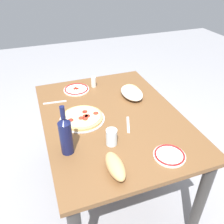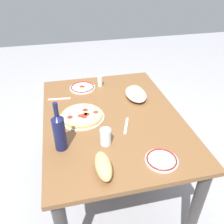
{
  "view_description": "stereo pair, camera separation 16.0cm",
  "coord_description": "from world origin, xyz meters",
  "px_view_note": "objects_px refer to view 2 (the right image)",
  "views": [
    {
      "loc": [
        -1.25,
        0.45,
        1.66
      ],
      "look_at": [
        0.0,
        0.0,
        0.77
      ],
      "focal_mm": 38.02,
      "sensor_mm": 36.0,
      "label": 1
    },
    {
      "loc": [
        -1.3,
        0.3,
        1.66
      ],
      "look_at": [
        0.0,
        0.0,
        0.77
      ],
      "focal_mm": 38.02,
      "sensor_mm": 36.0,
      "label": 2
    }
  ],
  "objects_px": {
    "water_glass": "(106,137)",
    "pepperoni_pizza": "(82,116)",
    "side_plate_near": "(82,87)",
    "side_plate_far": "(162,160)",
    "baked_pasta_dish": "(136,93)",
    "bread_loaf": "(103,166)",
    "dining_table": "(112,130)",
    "spice_shaker": "(100,81)",
    "wine_bottle": "(59,131)"
  },
  "relations": [
    {
      "from": "side_plate_near",
      "to": "side_plate_far",
      "type": "height_order",
      "value": "side_plate_near"
    },
    {
      "from": "side_plate_far",
      "to": "spice_shaker",
      "type": "relative_size",
      "value": 2.03
    },
    {
      "from": "wine_bottle",
      "to": "bread_loaf",
      "type": "distance_m",
      "value": 0.31
    },
    {
      "from": "baked_pasta_dish",
      "to": "bread_loaf",
      "type": "distance_m",
      "value": 0.77
    },
    {
      "from": "bread_loaf",
      "to": "spice_shaker",
      "type": "relative_size",
      "value": 2.28
    },
    {
      "from": "baked_pasta_dish",
      "to": "bread_loaf",
      "type": "relative_size",
      "value": 1.21
    },
    {
      "from": "pepperoni_pizza",
      "to": "side_plate_near",
      "type": "xyz_separation_m",
      "value": [
        0.41,
        -0.05,
        -0.01
      ]
    },
    {
      "from": "baked_pasta_dish",
      "to": "wine_bottle",
      "type": "xyz_separation_m",
      "value": [
        -0.44,
        0.58,
        0.08
      ]
    },
    {
      "from": "wine_bottle",
      "to": "spice_shaker",
      "type": "relative_size",
      "value": 3.45
    },
    {
      "from": "water_glass",
      "to": "wine_bottle",
      "type": "bearing_deg",
      "value": 85.33
    },
    {
      "from": "side_plate_near",
      "to": "spice_shaker",
      "type": "distance_m",
      "value": 0.16
    },
    {
      "from": "dining_table",
      "to": "water_glass",
      "type": "height_order",
      "value": "water_glass"
    },
    {
      "from": "pepperoni_pizza",
      "to": "baked_pasta_dish",
      "type": "height_order",
      "value": "baked_pasta_dish"
    },
    {
      "from": "baked_pasta_dish",
      "to": "side_plate_near",
      "type": "relative_size",
      "value": 1.17
    },
    {
      "from": "water_glass",
      "to": "pepperoni_pizza",
      "type": "bearing_deg",
      "value": 19.3
    },
    {
      "from": "pepperoni_pizza",
      "to": "baked_pasta_dish",
      "type": "bearing_deg",
      "value": -68.89
    },
    {
      "from": "wine_bottle",
      "to": "side_plate_near",
      "type": "height_order",
      "value": "wine_bottle"
    },
    {
      "from": "bread_loaf",
      "to": "spice_shaker",
      "type": "height_order",
      "value": "spice_shaker"
    },
    {
      "from": "side_plate_near",
      "to": "spice_shaker",
      "type": "relative_size",
      "value": 2.35
    },
    {
      "from": "wine_bottle",
      "to": "water_glass",
      "type": "bearing_deg",
      "value": -94.67
    },
    {
      "from": "bread_loaf",
      "to": "dining_table",
      "type": "bearing_deg",
      "value": -17.86
    },
    {
      "from": "wine_bottle",
      "to": "side_plate_near",
      "type": "distance_m",
      "value": 0.72
    },
    {
      "from": "water_glass",
      "to": "spice_shaker",
      "type": "xyz_separation_m",
      "value": [
        0.72,
        -0.1,
        -0.01
      ]
    },
    {
      "from": "side_plate_far",
      "to": "baked_pasta_dish",
      "type": "bearing_deg",
      "value": -5.64
    },
    {
      "from": "water_glass",
      "to": "spice_shaker",
      "type": "relative_size",
      "value": 1.16
    },
    {
      "from": "dining_table",
      "to": "pepperoni_pizza",
      "type": "relative_size",
      "value": 4.11
    },
    {
      "from": "pepperoni_pizza",
      "to": "side_plate_near",
      "type": "distance_m",
      "value": 0.42
    },
    {
      "from": "baked_pasta_dish",
      "to": "side_plate_near",
      "type": "height_order",
      "value": "baked_pasta_dish"
    },
    {
      "from": "wine_bottle",
      "to": "spice_shaker",
      "type": "height_order",
      "value": "wine_bottle"
    },
    {
      "from": "water_glass",
      "to": "side_plate_near",
      "type": "distance_m",
      "value": 0.71
    },
    {
      "from": "pepperoni_pizza",
      "to": "baked_pasta_dish",
      "type": "xyz_separation_m",
      "value": [
        0.17,
        -0.43,
        0.03
      ]
    },
    {
      "from": "baked_pasta_dish",
      "to": "water_glass",
      "type": "distance_m",
      "value": 0.57
    },
    {
      "from": "pepperoni_pizza",
      "to": "side_plate_near",
      "type": "bearing_deg",
      "value": -7.33
    },
    {
      "from": "pepperoni_pizza",
      "to": "wine_bottle",
      "type": "relative_size",
      "value": 1.0
    },
    {
      "from": "side_plate_near",
      "to": "spice_shaker",
      "type": "height_order",
      "value": "spice_shaker"
    },
    {
      "from": "water_glass",
      "to": "side_plate_near",
      "type": "relative_size",
      "value": 0.49
    },
    {
      "from": "dining_table",
      "to": "pepperoni_pizza",
      "type": "xyz_separation_m",
      "value": [
        0.02,
        0.2,
        0.14
      ]
    },
    {
      "from": "pepperoni_pizza",
      "to": "bread_loaf",
      "type": "relative_size",
      "value": 1.52
    },
    {
      "from": "water_glass",
      "to": "side_plate_near",
      "type": "bearing_deg",
      "value": 4.05
    },
    {
      "from": "wine_bottle",
      "to": "bread_loaf",
      "type": "xyz_separation_m",
      "value": [
        -0.22,
        -0.2,
        -0.08
      ]
    },
    {
      "from": "side_plate_near",
      "to": "side_plate_far",
      "type": "distance_m",
      "value": 0.96
    },
    {
      "from": "wine_bottle",
      "to": "side_plate_far",
      "type": "distance_m",
      "value": 0.57
    },
    {
      "from": "pepperoni_pizza",
      "to": "side_plate_near",
      "type": "height_order",
      "value": "pepperoni_pizza"
    },
    {
      "from": "bread_loaf",
      "to": "spice_shaker",
      "type": "xyz_separation_m",
      "value": [
        0.92,
        -0.15,
        0.01
      ]
    },
    {
      "from": "spice_shaker",
      "to": "side_plate_near",
      "type": "bearing_deg",
      "value": 94.3
    },
    {
      "from": "dining_table",
      "to": "side_plate_near",
      "type": "height_order",
      "value": "side_plate_near"
    },
    {
      "from": "dining_table",
      "to": "side_plate_near",
      "type": "bearing_deg",
      "value": 18.89
    },
    {
      "from": "dining_table",
      "to": "baked_pasta_dish",
      "type": "height_order",
      "value": "baked_pasta_dish"
    },
    {
      "from": "baked_pasta_dish",
      "to": "side_plate_far",
      "type": "relative_size",
      "value": 1.36
    },
    {
      "from": "dining_table",
      "to": "pepperoni_pizza",
      "type": "height_order",
      "value": "pepperoni_pizza"
    }
  ]
}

